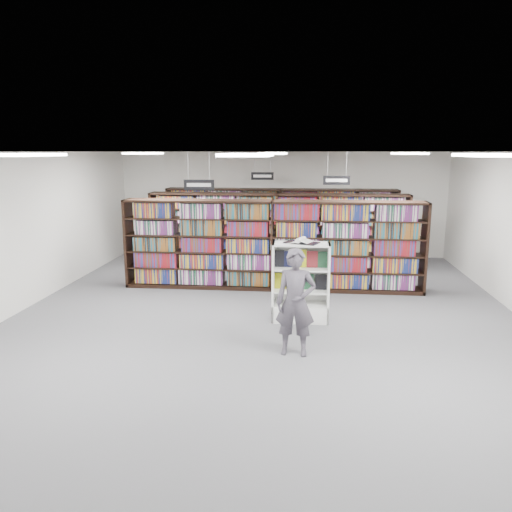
# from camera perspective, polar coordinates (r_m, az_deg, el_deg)

# --- Properties ---
(floor) EXTENTS (12.00, 12.00, 0.00)m
(floor) POSITION_cam_1_polar(r_m,az_deg,el_deg) (10.02, 1.06, -6.78)
(floor) COLOR #545358
(floor) RESTS_ON ground
(ceiling) EXTENTS (10.00, 12.00, 0.10)m
(ceiling) POSITION_cam_1_polar(r_m,az_deg,el_deg) (9.50, 1.14, 11.84)
(ceiling) COLOR white
(ceiling) RESTS_ON wall_back
(wall_back) EXTENTS (10.00, 0.10, 3.20)m
(wall_back) POSITION_cam_1_polar(r_m,az_deg,el_deg) (15.57, 2.89, 5.94)
(wall_back) COLOR silver
(wall_back) RESTS_ON ground
(wall_front) EXTENTS (10.00, 0.10, 3.20)m
(wall_front) POSITION_cam_1_polar(r_m,az_deg,el_deg) (3.89, -6.24, -12.54)
(wall_front) COLOR silver
(wall_front) RESTS_ON ground
(wall_left) EXTENTS (0.10, 12.00, 3.20)m
(wall_left) POSITION_cam_1_polar(r_m,az_deg,el_deg) (11.20, -25.36, 2.48)
(wall_left) COLOR silver
(wall_left) RESTS_ON ground
(bookshelf_row_near) EXTENTS (7.00, 0.60, 2.10)m
(bookshelf_row_near) POSITION_cam_1_polar(r_m,az_deg,el_deg) (11.69, 1.88, 1.24)
(bookshelf_row_near) COLOR black
(bookshelf_row_near) RESTS_ON floor
(bookshelf_row_mid) EXTENTS (7.00, 0.60, 2.10)m
(bookshelf_row_mid) POSITION_cam_1_polar(r_m,az_deg,el_deg) (13.66, 2.45, 2.78)
(bookshelf_row_mid) COLOR black
(bookshelf_row_mid) RESTS_ON floor
(bookshelf_row_far) EXTENTS (7.00, 0.60, 2.10)m
(bookshelf_row_far) POSITION_cam_1_polar(r_m,az_deg,el_deg) (15.34, 2.81, 3.78)
(bookshelf_row_far) COLOR black
(bookshelf_row_far) RESTS_ON floor
(aisle_sign_left) EXTENTS (0.65, 0.02, 0.80)m
(aisle_sign_left) POSITION_cam_1_polar(r_m,az_deg,el_deg) (10.73, -6.54, 8.19)
(aisle_sign_left) COLOR #B2B2B7
(aisle_sign_left) RESTS_ON ceiling
(aisle_sign_right) EXTENTS (0.65, 0.02, 0.80)m
(aisle_sign_right) POSITION_cam_1_polar(r_m,az_deg,el_deg) (12.51, 9.19, 8.63)
(aisle_sign_right) COLOR #B2B2B7
(aisle_sign_right) RESTS_ON ceiling
(aisle_sign_center) EXTENTS (0.65, 0.02, 0.80)m
(aisle_sign_center) POSITION_cam_1_polar(r_m,az_deg,el_deg) (14.54, 0.74, 9.21)
(aisle_sign_center) COLOR #B2B2B7
(aisle_sign_center) RESTS_ON ceiling
(troffer_front_left) EXTENTS (0.60, 1.20, 0.04)m
(troffer_front_left) POSITION_cam_1_polar(r_m,az_deg,el_deg) (7.48, -24.92, 10.45)
(troffer_front_left) COLOR white
(troffer_front_left) RESTS_ON ceiling
(troffer_front_center) EXTENTS (0.60, 1.20, 0.04)m
(troffer_front_center) POSITION_cam_1_polar(r_m,az_deg,el_deg) (6.51, -1.03, 11.47)
(troffer_front_center) COLOR white
(troffer_front_center) RESTS_ON ceiling
(troffer_front_right) EXTENTS (0.60, 1.20, 0.04)m
(troffer_front_right) POSITION_cam_1_polar(r_m,az_deg,el_deg) (6.84, 25.25, 10.39)
(troffer_front_right) COLOR white
(troffer_front_right) RESTS_ON ceiling
(troffer_back_left) EXTENTS (0.60, 1.20, 0.04)m
(troffer_back_left) POSITION_cam_1_polar(r_m,az_deg,el_deg) (12.07, -12.70, 11.37)
(troffer_back_left) COLOR white
(troffer_back_left) RESTS_ON ceiling
(troffer_back_center) EXTENTS (0.60, 1.20, 0.04)m
(troffer_back_center) POSITION_cam_1_polar(r_m,az_deg,el_deg) (11.49, 1.95, 11.64)
(troffer_back_center) COLOR white
(troffer_back_center) RESTS_ON ceiling
(troffer_back_right) EXTENTS (0.60, 1.20, 0.04)m
(troffer_back_right) POSITION_cam_1_polar(r_m,az_deg,el_deg) (11.68, 17.09, 11.14)
(troffer_back_right) COLOR white
(troffer_back_right) RESTS_ON ceiling
(endcap_display) EXTENTS (1.09, 0.55, 1.51)m
(endcap_display) POSITION_cam_1_polar(r_m,az_deg,el_deg) (9.68, 5.09, -4.40)
(endcap_display) COLOR white
(endcap_display) RESTS_ON floor
(open_book) EXTENTS (0.71, 0.56, 0.13)m
(open_book) POSITION_cam_1_polar(r_m,az_deg,el_deg) (9.42, 5.20, 1.68)
(open_book) COLOR black
(open_book) RESTS_ON endcap_display
(shopper) EXTENTS (0.66, 0.46, 1.73)m
(shopper) POSITION_cam_1_polar(r_m,az_deg,el_deg) (7.94, 4.54, -5.31)
(shopper) COLOR #49444D
(shopper) RESTS_ON floor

